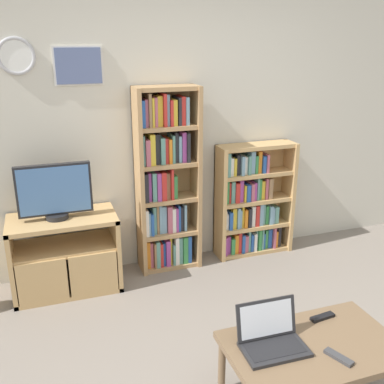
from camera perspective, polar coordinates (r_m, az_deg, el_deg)
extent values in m
cube|color=beige|center=(4.04, -2.64, 8.63)|extent=(7.09, 0.06, 2.60)
torus|color=#B2B2B7|center=(3.77, -21.45, 15.78)|extent=(0.29, 0.03, 0.29)
cylinder|color=white|center=(3.77, -21.45, 15.78)|extent=(0.23, 0.02, 0.23)
cube|color=silver|center=(3.80, -14.22, 15.28)|extent=(0.39, 0.01, 0.31)
cube|color=slate|center=(3.79, -14.21, 15.27)|extent=(0.36, 0.02, 0.28)
cube|color=tan|center=(3.93, -21.87, -8.14)|extent=(0.04, 0.46, 0.65)
cube|color=tan|center=(3.95, -9.76, -6.81)|extent=(0.04, 0.46, 0.65)
cube|color=tan|center=(3.79, -16.20, -3.36)|extent=(0.86, 0.46, 0.04)
cube|color=tan|center=(4.06, -15.40, -11.39)|extent=(0.86, 0.46, 0.04)
cube|color=tan|center=(3.89, -15.87, -6.65)|extent=(0.79, 0.43, 0.04)
cube|color=tan|center=(3.77, -18.44, -10.80)|extent=(0.38, 0.02, 0.35)
cube|color=tan|center=(3.78, -12.36, -10.12)|extent=(0.38, 0.02, 0.35)
cylinder|color=black|center=(3.77, -16.76, -2.95)|extent=(0.18, 0.18, 0.04)
cube|color=black|center=(3.69, -17.09, 0.31)|extent=(0.58, 0.05, 0.41)
cube|color=#4770A8|center=(3.67, -17.07, 0.18)|extent=(0.54, 0.01, 0.38)
cube|color=tan|center=(3.90, -6.70, 0.94)|extent=(0.04, 0.26, 1.65)
cube|color=tan|center=(4.03, 0.47, 1.69)|extent=(0.04, 0.26, 1.65)
cube|color=tan|center=(4.07, -3.53, 1.82)|extent=(0.55, 0.02, 1.65)
cube|color=tan|center=(4.27, -2.86, -9.05)|extent=(0.48, 0.23, 0.04)
cube|color=tan|center=(4.13, -2.94, -5.09)|extent=(0.48, 0.23, 0.04)
cube|color=tan|center=(4.01, -3.01, -0.87)|extent=(0.48, 0.23, 0.04)
cube|color=tan|center=(3.91, -3.09, 3.58)|extent=(0.48, 0.23, 0.04)
cube|color=tan|center=(3.84, -3.18, 8.23)|extent=(0.48, 0.23, 0.04)
cube|color=tan|center=(3.79, -3.27, 13.03)|extent=(0.48, 0.23, 0.04)
cube|color=orange|center=(4.17, -5.81, -7.59)|extent=(0.04, 0.17, 0.26)
cube|color=#B75B70|center=(4.18, -5.35, -7.63)|extent=(0.03, 0.16, 0.24)
cube|color=#93704C|center=(4.18, -4.96, -7.64)|extent=(0.02, 0.21, 0.24)
cube|color=#5B9389|center=(4.18, -4.59, -7.50)|extent=(0.03, 0.20, 0.25)
cube|color=red|center=(4.20, -4.16, -7.58)|extent=(0.03, 0.19, 0.23)
cube|color=#2856A8|center=(4.21, -3.81, -7.51)|extent=(0.02, 0.18, 0.23)
cube|color=#9E4293|center=(4.20, -3.35, -7.34)|extent=(0.04, 0.20, 0.25)
cube|color=gold|center=(4.22, -2.97, -7.16)|extent=(0.02, 0.17, 0.26)
cube|color=#5B9389|center=(4.23, -2.60, -7.53)|extent=(0.02, 0.20, 0.20)
cube|color=white|center=(4.22, -2.23, -7.06)|extent=(0.03, 0.20, 0.27)
cube|color=#5B9389|center=(4.24, -1.74, -7.04)|extent=(0.04, 0.18, 0.26)
cube|color=#388947|center=(4.24, -1.18, -6.95)|extent=(0.04, 0.20, 0.26)
cube|color=#2856A8|center=(4.26, -0.66, -6.86)|extent=(0.03, 0.19, 0.27)
cube|color=white|center=(4.03, -6.00, -3.62)|extent=(0.03, 0.20, 0.25)
cube|color=#759EB7|center=(4.05, -5.65, -3.76)|extent=(0.02, 0.18, 0.21)
cube|color=#2856A8|center=(4.05, -5.32, -3.81)|extent=(0.02, 0.19, 0.20)
cube|color=#5B9389|center=(4.05, -4.98, -3.36)|extent=(0.03, 0.16, 0.26)
cube|color=#93704C|center=(4.06, -4.60, -3.25)|extent=(0.02, 0.16, 0.27)
cube|color=#759EB7|center=(4.06, -4.24, -3.22)|extent=(0.03, 0.16, 0.26)
cube|color=#759EB7|center=(4.08, -3.77, -3.24)|extent=(0.04, 0.16, 0.25)
cube|color=#B75B70|center=(4.08, -3.12, -3.20)|extent=(0.04, 0.18, 0.25)
cube|color=white|center=(4.10, -2.59, -3.29)|extent=(0.03, 0.18, 0.23)
cube|color=#9E4293|center=(4.10, -2.20, -3.25)|extent=(0.02, 0.18, 0.23)
cube|color=#2856A8|center=(4.11, -1.90, -3.07)|extent=(0.02, 0.17, 0.24)
cube|color=#232328|center=(4.12, -1.58, -3.11)|extent=(0.03, 0.16, 0.23)
cube|color=#759EB7|center=(4.12, -1.16, -2.95)|extent=(0.02, 0.18, 0.25)
cube|color=#232328|center=(3.92, -6.10, 0.79)|extent=(0.04, 0.20, 0.25)
cube|color=#9E4293|center=(3.93, -5.63, 0.88)|extent=(0.03, 0.17, 0.25)
cube|color=#5B9389|center=(3.94, -5.08, 0.91)|extent=(0.04, 0.20, 0.25)
cube|color=#9E4293|center=(3.94, -4.50, 0.93)|extent=(0.04, 0.20, 0.25)
cube|color=red|center=(3.95, -3.89, 1.02)|extent=(0.04, 0.20, 0.25)
cube|color=#93704C|center=(3.98, -3.32, 1.00)|extent=(0.04, 0.17, 0.23)
cube|color=red|center=(3.97, -2.86, 1.28)|extent=(0.02, 0.21, 0.27)
cube|color=#388947|center=(3.99, -2.43, 0.90)|extent=(0.03, 0.18, 0.21)
cube|color=#5B9389|center=(3.83, -6.40, 5.40)|extent=(0.02, 0.19, 0.25)
cube|color=#B75B70|center=(3.84, -5.90, 5.18)|extent=(0.04, 0.21, 0.22)
cube|color=gold|center=(3.84, -5.31, 5.55)|extent=(0.04, 0.20, 0.26)
cube|color=#232328|center=(3.86, -4.64, 5.59)|extent=(0.04, 0.16, 0.26)
cube|color=#5B9389|center=(3.87, -4.02, 5.40)|extent=(0.04, 0.19, 0.23)
cube|color=red|center=(3.89, -3.51, 5.41)|extent=(0.03, 0.16, 0.22)
cube|color=orange|center=(3.90, -3.05, 5.37)|extent=(0.03, 0.18, 0.21)
cube|color=#5B9389|center=(3.90, -2.65, 5.62)|extent=(0.02, 0.18, 0.24)
cube|color=#232328|center=(3.91, -2.25, 5.82)|extent=(0.03, 0.16, 0.26)
cube|color=#759EB7|center=(3.92, -1.81, 5.63)|extent=(0.03, 0.16, 0.23)
cube|color=#9E4293|center=(3.92, -1.33, 5.88)|extent=(0.03, 0.18, 0.26)
cube|color=#232328|center=(3.93, -0.83, 5.87)|extent=(0.03, 0.20, 0.26)
cube|color=#2856A8|center=(3.77, -6.49, 9.91)|extent=(0.03, 0.19, 0.22)
cube|color=#B75B70|center=(3.78, -6.04, 10.02)|extent=(0.03, 0.17, 0.23)
cube|color=#93704C|center=(3.78, -5.63, 10.38)|extent=(0.02, 0.20, 0.27)
cube|color=gold|center=(3.79, -5.25, 10.14)|extent=(0.02, 0.19, 0.24)
cube|color=#B75B70|center=(3.80, -4.88, 10.19)|extent=(0.02, 0.18, 0.24)
cube|color=gold|center=(3.81, -4.35, 10.30)|extent=(0.04, 0.16, 0.25)
cube|color=red|center=(3.81, -3.77, 10.46)|extent=(0.03, 0.20, 0.27)
cube|color=#759EB7|center=(3.83, -3.36, 10.44)|extent=(0.03, 0.17, 0.26)
cube|color=red|center=(3.83, -2.94, 10.11)|extent=(0.02, 0.20, 0.21)
cube|color=gold|center=(3.84, -2.49, 10.15)|extent=(0.04, 0.18, 0.22)
cube|color=#232328|center=(3.85, -1.96, 10.30)|extent=(0.02, 0.20, 0.23)
cube|color=red|center=(3.86, -1.46, 10.38)|extent=(0.04, 0.18, 0.24)
cube|color=#759EB7|center=(3.87, -0.95, 10.36)|extent=(0.03, 0.19, 0.23)
cube|color=tan|center=(4.22, 3.59, -1.57)|extent=(0.04, 0.24, 1.09)
cube|color=tan|center=(4.53, 12.05, -0.49)|extent=(0.04, 0.24, 1.09)
cube|color=tan|center=(4.45, 7.33, -0.55)|extent=(0.76, 0.02, 1.09)
cube|color=tan|center=(4.57, 7.67, -7.26)|extent=(0.69, 0.21, 0.04)
cube|color=tan|center=(4.46, 7.82, -4.21)|extent=(0.69, 0.21, 0.04)
cube|color=tan|center=(4.36, 7.98, -1.01)|extent=(0.69, 0.21, 0.04)
cube|color=tan|center=(4.28, 8.13, 2.32)|extent=(0.69, 0.21, 0.04)
cube|color=tan|center=(4.21, 8.30, 5.76)|extent=(0.69, 0.21, 0.04)
cube|color=#9E4293|center=(4.40, 3.92, -6.59)|extent=(0.03, 0.18, 0.18)
cube|color=#9E4293|center=(4.42, 4.34, -6.48)|extent=(0.04, 0.15, 0.18)
cube|color=#388947|center=(4.43, 4.84, -6.57)|extent=(0.04, 0.18, 0.16)
cube|color=orange|center=(4.45, 5.31, -6.29)|extent=(0.04, 0.16, 0.19)
cube|color=red|center=(4.45, 5.73, -6.14)|extent=(0.03, 0.17, 0.21)
cube|color=#2856A8|center=(4.47, 6.12, -6.23)|extent=(0.03, 0.18, 0.19)
cube|color=#B75B70|center=(4.49, 6.53, -6.23)|extent=(0.04, 0.17, 0.17)
cube|color=#5B9389|center=(4.49, 6.90, -5.89)|extent=(0.02, 0.17, 0.22)
cube|color=#2856A8|center=(4.51, 7.23, -6.10)|extent=(0.03, 0.17, 0.17)
cube|color=white|center=(4.52, 7.60, -6.00)|extent=(0.03, 0.18, 0.18)
cube|color=#5B9389|center=(4.53, 7.84, -5.80)|extent=(0.02, 0.16, 0.20)
cube|color=#388947|center=(4.54, 8.18, -5.73)|extent=(0.03, 0.18, 0.21)
cube|color=#5B9389|center=(4.55, 8.52, -5.66)|extent=(0.02, 0.18, 0.22)
cube|color=#2856A8|center=(4.57, 8.73, -5.90)|extent=(0.02, 0.16, 0.16)
cube|color=#388947|center=(4.58, 9.04, -5.64)|extent=(0.03, 0.15, 0.20)
cube|color=#2856A8|center=(4.60, 9.48, -5.54)|extent=(0.04, 0.15, 0.20)
cube|color=#B75B70|center=(4.60, 9.97, -5.42)|extent=(0.02, 0.19, 0.22)
cube|color=orange|center=(4.64, 10.24, -5.62)|extent=(0.03, 0.15, 0.16)
cube|color=#232328|center=(4.64, 10.63, -5.29)|extent=(0.03, 0.15, 0.21)
cube|color=white|center=(4.29, 3.93, -3.34)|extent=(0.02, 0.17, 0.19)
cube|color=white|center=(4.31, 4.16, -3.50)|extent=(0.02, 0.16, 0.16)
cube|color=#2856A8|center=(4.31, 4.56, -3.38)|extent=(0.03, 0.18, 0.18)
cube|color=gold|center=(4.32, 5.03, -3.11)|extent=(0.04, 0.16, 0.21)
cube|color=#759EB7|center=(4.34, 5.54, -3.05)|extent=(0.03, 0.18, 0.21)
cube|color=#759EB7|center=(4.36, 5.83, -3.16)|extent=(0.02, 0.16, 0.18)
cube|color=gold|center=(4.36, 6.12, -2.89)|extent=(0.02, 0.15, 0.21)
cube|color=orange|center=(4.37, 6.46, -3.08)|extent=(0.03, 0.18, 0.18)
cube|color=#232328|center=(4.38, 6.92, -2.96)|extent=(0.03, 0.19, 0.19)
cube|color=white|center=(4.40, 7.36, -2.79)|extent=(0.04, 0.17, 0.21)
cube|color=red|center=(4.42, 7.87, -2.72)|extent=(0.04, 0.18, 0.21)
cube|color=#759EB7|center=(4.43, 8.36, -2.59)|extent=(0.04, 0.18, 0.22)
cube|color=#5B9389|center=(4.46, 8.75, -2.56)|extent=(0.02, 0.15, 0.21)
cube|color=#388947|center=(4.47, 9.11, -2.63)|extent=(0.03, 0.16, 0.19)
cube|color=#759EB7|center=(4.49, 9.56, -2.62)|extent=(0.03, 0.19, 0.19)
cube|color=#759EB7|center=(4.51, 9.88, -2.69)|extent=(0.02, 0.17, 0.16)
cube|color=#5B9389|center=(4.52, 10.26, -2.59)|extent=(0.04, 0.17, 0.17)
cube|color=#388947|center=(4.20, 4.11, 0.19)|extent=(0.04, 0.16, 0.22)
cube|color=red|center=(4.22, 4.51, 0.11)|extent=(0.02, 0.15, 0.20)
cube|color=#5B9389|center=(4.23, 4.88, 0.19)|extent=(0.04, 0.16, 0.21)
cube|color=red|center=(4.24, 5.42, 0.13)|extent=(0.04, 0.17, 0.19)
cube|color=#9E4293|center=(4.26, 5.91, 0.34)|extent=(0.04, 0.16, 0.21)
cube|color=gold|center=(4.28, 6.34, 0.06)|extent=(0.02, 0.18, 0.16)
cube|color=#2856A8|center=(4.29, 6.75, 0.11)|extent=(0.04, 0.18, 0.16)
cube|color=#B75B70|center=(4.30, 7.25, 0.20)|extent=(0.03, 0.19, 0.17)
cube|color=#9E4293|center=(4.32, 7.61, 0.30)|extent=(0.03, 0.16, 0.18)
cube|color=#5B9389|center=(4.33, 7.97, 0.60)|extent=(0.02, 0.17, 0.22)
cube|color=#388947|center=(4.34, 8.25, 0.56)|extent=(0.03, 0.15, 0.20)
cube|color=gold|center=(4.36, 8.64, 0.47)|extent=(0.03, 0.15, 0.18)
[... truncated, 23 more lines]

